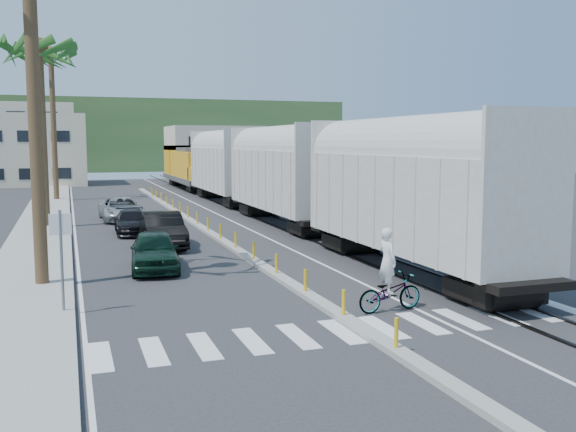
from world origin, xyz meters
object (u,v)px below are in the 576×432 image
Objects in this scene: car_second at (163,230)px; cyclist at (389,285)px; car_lead at (155,250)px; street_sign at (61,247)px.

car_second is 14.41m from cyclist.
car_second is at bearing 84.40° from car_lead.
car_second is (4.34, 11.09, -1.16)m from street_sign.
car_second reaches higher than car_lead.
street_sign reaches higher than car_second.
cyclist is (5.64, -8.35, 0.03)m from car_lead.
street_sign reaches higher than car_lead.
street_sign is at bearing -114.08° from car_lead.
cyclist is at bearing -71.21° from car_second.
cyclist is (8.92, -2.58, -1.19)m from street_sign.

